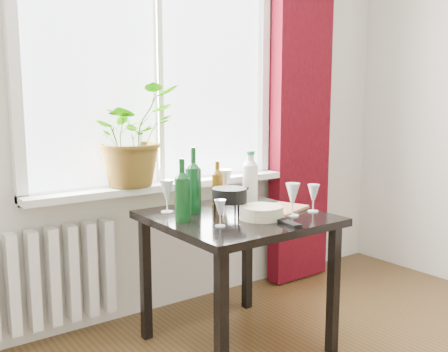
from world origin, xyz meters
TOP-DOWN VIEW (x-y plane):
  - window at (0.00, 2.22)m, footprint 1.72×0.08m
  - windowsill at (0.00, 2.15)m, footprint 1.72×0.20m
  - curtain at (1.12, 2.12)m, footprint 0.50×0.12m
  - radiator at (-0.75, 2.18)m, footprint 0.80×0.10m
  - table at (0.10, 1.55)m, footprint 0.85×0.85m
  - potted_plant at (-0.22, 2.15)m, footprint 0.65×0.61m
  - wine_bottle_left at (-0.21, 1.60)m, footprint 0.10×0.10m
  - wine_bottle_right at (-0.06, 1.73)m, footprint 0.11×0.11m
  - bottle_amber at (0.15, 1.81)m, footprint 0.07×0.07m
  - cleaning_bottle at (0.35, 1.75)m, footprint 0.10×0.10m
  - wineglass_front_right at (0.31, 1.35)m, footprint 0.09×0.09m
  - wineglass_far_right at (0.48, 1.36)m, footprint 0.07×0.07m
  - wineglass_back_center at (0.24, 1.85)m, footprint 0.11×0.11m
  - wineglass_back_left at (-0.18, 1.81)m, footprint 0.10×0.10m
  - wineglass_front_left at (-0.12, 1.39)m, footprint 0.07×0.07m
  - plate_stack at (0.15, 1.40)m, footprint 0.28×0.28m
  - fondue_pot at (0.06, 1.57)m, footprint 0.25×0.23m
  - tv_remote at (0.17, 1.23)m, footprint 0.07×0.17m
  - cutting_board at (0.36, 1.48)m, footprint 0.35×0.28m

SIDE VIEW (x-z plane):
  - radiator at x=-0.75m, z-range 0.10..0.66m
  - table at x=0.10m, z-range 0.28..1.02m
  - cutting_board at x=0.36m, z-range 0.74..0.76m
  - tv_remote at x=0.17m, z-range 0.74..0.76m
  - plate_stack at x=0.15m, z-range 0.74..0.80m
  - wineglass_front_left at x=-0.12m, z-range 0.74..0.87m
  - fondue_pot at x=0.06m, z-range 0.74..0.88m
  - wineglass_far_right at x=0.48m, z-range 0.74..0.90m
  - windowsill at x=0.00m, z-range 0.80..0.84m
  - wineglass_front_right at x=0.31m, z-range 0.74..0.92m
  - wineglass_back_left at x=-0.18m, z-range 0.74..0.92m
  - wineglass_back_center at x=0.24m, z-range 0.74..0.94m
  - bottle_amber at x=0.15m, z-range 0.74..1.00m
  - cleaning_bottle at x=0.35m, z-range 0.74..1.06m
  - wine_bottle_left at x=-0.21m, z-range 0.74..1.06m
  - wine_bottle_right at x=-0.06m, z-range 0.74..1.10m
  - potted_plant at x=-0.22m, z-range 0.84..1.44m
  - curtain at x=1.12m, z-range 0.01..2.58m
  - window at x=0.00m, z-range 0.79..2.41m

